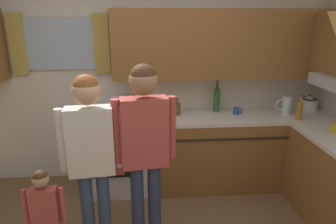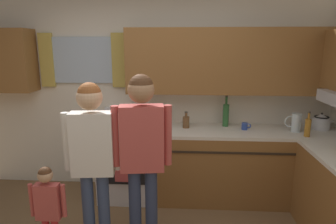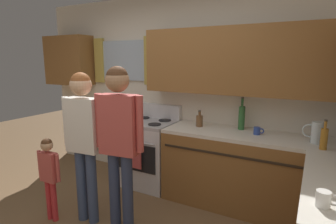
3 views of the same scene
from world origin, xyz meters
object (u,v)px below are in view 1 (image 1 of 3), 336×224
at_px(bottle_squat_brown, 177,108).
at_px(bottle_oil_amber, 299,110).
at_px(stovetop_kettle, 309,103).
at_px(adult_in_plaid, 145,140).
at_px(mug_cobalt_blue, 237,111).
at_px(bottle_wine_green, 217,99).
at_px(stove_oven, 118,152).
at_px(water_pitcher, 286,105).
at_px(small_child, 45,211).
at_px(adult_holding_child, 91,148).
at_px(mug_mustard_yellow, 335,129).

distance_m(bottle_squat_brown, bottle_oil_amber, 1.39).
xyz_separation_m(stovetop_kettle, adult_in_plaid, (-2.02, -1.15, 0.06)).
xyz_separation_m(mug_cobalt_blue, stovetop_kettle, (0.93, 0.07, 0.05)).
xyz_separation_m(bottle_wine_green, bottle_oil_amber, (0.86, -0.38, -0.04)).
xyz_separation_m(stove_oven, bottle_squat_brown, (0.72, 0.06, 0.51)).
relative_size(water_pitcher, small_child, 0.24).
bearing_deg(water_pitcher, bottle_oil_amber, -70.89).
bearing_deg(adult_holding_child, mug_cobalt_blue, 36.24).
relative_size(bottle_wine_green, mug_cobalt_blue, 3.43).
xyz_separation_m(stove_oven, water_pitcher, (2.01, -0.03, 0.54)).
bearing_deg(bottle_oil_amber, bottle_wine_green, 156.17).
distance_m(mug_cobalt_blue, small_child, 2.31).
distance_m(mug_cobalt_blue, water_pitcher, 0.58).
bearing_deg(bottle_squat_brown, adult_in_plaid, -108.90).
bearing_deg(bottle_oil_amber, small_child, -157.21).
relative_size(mug_mustard_yellow, adult_in_plaid, 0.07).
bearing_deg(adult_holding_child, bottle_wine_green, 43.95).
bearing_deg(bottle_squat_brown, water_pitcher, -3.91).
bearing_deg(mug_cobalt_blue, water_pitcher, -4.77).
relative_size(bottle_squat_brown, mug_mustard_yellow, 1.71).
bearing_deg(water_pitcher, adult_in_plaid, -148.52).
height_order(bottle_oil_amber, stovetop_kettle, bottle_oil_amber).
distance_m(mug_cobalt_blue, adult_in_plaid, 1.54).
distance_m(bottle_oil_amber, mug_cobalt_blue, 0.69).
height_order(bottle_squat_brown, adult_holding_child, adult_holding_child).
bearing_deg(bottle_wine_green, mug_cobalt_blue, -33.61).
relative_size(bottle_oil_amber, stovetop_kettle, 1.04).
bearing_deg(mug_cobalt_blue, small_child, -145.41).
bearing_deg(stove_oven, mug_cobalt_blue, 0.60).
bearing_deg(mug_cobalt_blue, bottle_wine_green, 146.39).
relative_size(stove_oven, bottle_squat_brown, 5.37).
height_order(mug_cobalt_blue, small_child, mug_cobalt_blue).
relative_size(bottle_wine_green, adult_holding_child, 0.25).
xyz_separation_m(stove_oven, adult_in_plaid, (0.34, -1.06, 0.59)).
xyz_separation_m(bottle_squat_brown, bottle_wine_green, (0.50, 0.10, 0.07)).
height_order(mug_mustard_yellow, mug_cobalt_blue, mug_mustard_yellow).
bearing_deg(bottle_wine_green, small_child, -139.11).
bearing_deg(bottle_oil_amber, mug_cobalt_blue, 159.86).
bearing_deg(adult_in_plaid, stovetop_kettle, 29.55).
bearing_deg(bottle_squat_brown, bottle_wine_green, 11.74).
bearing_deg(bottle_oil_amber, stove_oven, 173.93).
bearing_deg(adult_holding_child, small_child, -153.30).
distance_m(stovetop_kettle, small_child, 3.15).
distance_m(stove_oven, mug_cobalt_blue, 1.51).
bearing_deg(small_child, adult_holding_child, 26.70).
bearing_deg(adult_holding_child, mug_mustard_yellow, 10.79).
xyz_separation_m(stove_oven, bottle_wine_green, (1.22, 0.16, 0.58)).
xyz_separation_m(mug_cobalt_blue, water_pitcher, (0.58, -0.05, 0.07)).
bearing_deg(bottle_squat_brown, adult_holding_child, -124.95).
relative_size(water_pitcher, adult_in_plaid, 0.13).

